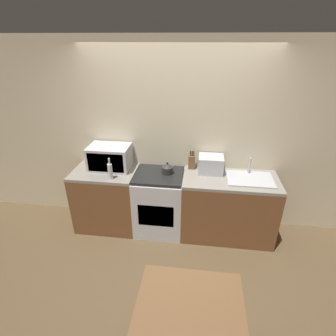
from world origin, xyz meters
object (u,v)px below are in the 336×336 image
object	(u,v)px
stove_range	(159,202)
kettle	(167,169)
toaster_oven	(211,164)
microwave	(110,157)
dining_table	(189,320)
bottle	(110,171)

from	to	relation	value
stove_range	kettle	bearing A→B (deg)	21.39
kettle	toaster_oven	world-z (taller)	toaster_oven
microwave	dining_table	distance (m)	2.31
stove_range	kettle	distance (m)	0.54
kettle	microwave	xyz separation A→B (m)	(-0.81, 0.05, 0.10)
stove_range	microwave	world-z (taller)	microwave
stove_range	bottle	size ratio (longest dim) A/B	3.08
microwave	bottle	distance (m)	0.32
dining_table	bottle	bearing A→B (deg)	124.61
microwave	bottle	size ratio (longest dim) A/B	1.91
microwave	toaster_oven	size ratio (longest dim) A/B	1.70
toaster_oven	bottle	bearing A→B (deg)	-164.45
microwave	bottle	bearing A→B (deg)	-71.45
microwave	bottle	xyz separation A→B (m)	(0.10, -0.30, -0.05)
bottle	dining_table	world-z (taller)	bottle
bottle	toaster_oven	bearing A→B (deg)	15.55
stove_range	dining_table	xyz separation A→B (m)	(0.52, -1.83, 0.21)
toaster_oven	dining_table	size ratio (longest dim) A/B	0.41
microwave	toaster_oven	xyz separation A→B (m)	(1.39, 0.06, -0.05)
microwave	toaster_oven	world-z (taller)	microwave
kettle	toaster_oven	distance (m)	0.59
stove_range	dining_table	bearing A→B (deg)	-74.10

